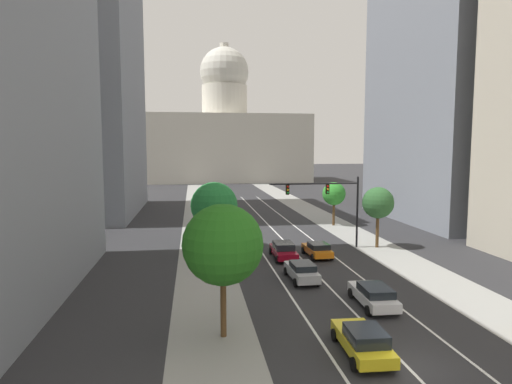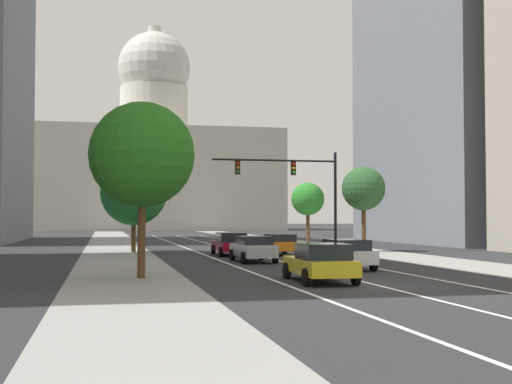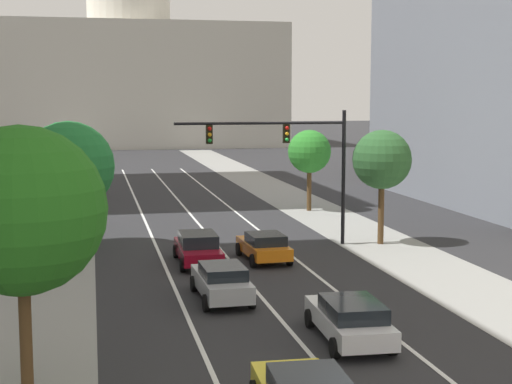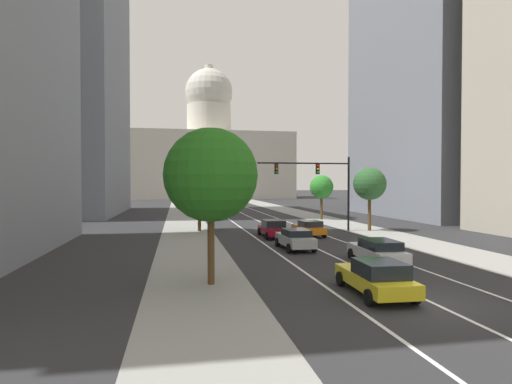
{
  "view_description": "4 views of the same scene",
  "coord_description": "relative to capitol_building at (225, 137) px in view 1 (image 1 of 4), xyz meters",
  "views": [
    {
      "loc": [
        -9.62,
        -18.01,
        10.05
      ],
      "look_at": [
        -2.33,
        32.52,
        4.83
      ],
      "focal_mm": 30.77,
      "sensor_mm": 36.0,
      "label": 1
    },
    {
      "loc": [
        -9.62,
        -23.75,
        2.44
      ],
      "look_at": [
        2.85,
        32.89,
        4.58
      ],
      "focal_mm": 48.63,
      "sensor_mm": 36.0,
      "label": 2
    },
    {
      "loc": [
        -6.36,
        -15.44,
        7.77
      ],
      "look_at": [
        2.36,
        25.71,
        2.67
      ],
      "focal_mm": 54.45,
      "sensor_mm": 36.0,
      "label": 3
    },
    {
      "loc": [
        -9.62,
        -14.59,
        4.62
      ],
      "look_at": [
        -0.39,
        34.58,
        3.53
      ],
      "focal_mm": 29.47,
      "sensor_mm": 36.0,
      "label": 4
    }
  ],
  "objects": [
    {
      "name": "car_orange",
      "position": [
        1.59,
        -93.96,
        -12.3
      ],
      "size": [
        2.12,
        4.27,
        1.37
      ],
      "rotation": [
        0.0,
        0.0,
        1.62
      ],
      "color": "orange",
      "rests_on": "ground"
    },
    {
      "name": "street_tree_mid_left",
      "position": [
        -8.13,
        -109.72,
        -8.05
      ],
      "size": [
        4.28,
        4.28,
        7.13
      ],
      "color": "#51381E",
      "rests_on": "ground"
    },
    {
      "name": "car_silver",
      "position": [
        -1.59,
        -100.75,
        -12.26
      ],
      "size": [
        2.01,
        4.49,
        1.43
      ],
      "rotation": [
        0.0,
        0.0,
        1.59
      ],
      "color": "#B2B5BA",
      "rests_on": "ground"
    },
    {
      "name": "car_white",
      "position": [
        1.58,
        -106.66,
        -12.27
      ],
      "size": [
        2.18,
        4.79,
        1.42
      ],
      "rotation": [
        0.0,
        0.0,
        1.53
      ],
      "color": "silver",
      "rests_on": "ground"
    },
    {
      "name": "office_tower_far_right",
      "position": [
        28.74,
        -75.98,
        12.67
      ],
      "size": [
        21.99,
        25.64,
        51.31
      ],
      "color": "gray",
      "rests_on": "ground"
    },
    {
      "name": "sidewalk_right",
      "position": [
        8.7,
        -79.21,
        -13.01
      ],
      "size": [
        4.69,
        130.0,
        0.01
      ],
      "primitive_type": "cube",
      "color": "gray",
      "rests_on": "ground"
    },
    {
      "name": "lane_stripe_center",
      "position": [
        0.0,
        -89.21,
        -13.01
      ],
      "size": [
        0.16,
        90.0,
        0.01
      ],
      "primitive_type": "cube",
      "color": "white",
      "rests_on": "ground"
    },
    {
      "name": "capitol_building",
      "position": [
        0.0,
        0.0,
        0.0
      ],
      "size": [
        48.48,
        23.78,
        40.46
      ],
      "color": "beige",
      "rests_on": "ground"
    },
    {
      "name": "car_yellow",
      "position": [
        -1.59,
        -112.85,
        -12.27
      ],
      "size": [
        2.19,
        4.68,
        1.47
      ],
      "rotation": [
        0.0,
        0.0,
        1.53
      ],
      "color": "yellow",
      "rests_on": "ground"
    },
    {
      "name": "traffic_signal_mast",
      "position": [
        3.83,
        -90.61,
        -7.94
      ],
      "size": [
        9.06,
        0.39,
        7.13
      ],
      "color": "black",
      "rests_on": "ground"
    },
    {
      "name": "street_tree_mid_right",
      "position": [
        8.65,
        -91.0,
        -8.51
      ],
      "size": [
        3.14,
        3.14,
        6.11
      ],
      "color": "#51381E",
      "rests_on": "ground"
    },
    {
      "name": "street_tree_near_left",
      "position": [
        -7.56,
        -88.57,
        -8.78
      ],
      "size": [
        4.72,
        4.72,
        6.61
      ],
      "color": "#51381E",
      "rests_on": "ground"
    },
    {
      "name": "sidewalk_left",
      "position": [
        -8.7,
        -79.21,
        -13.01
      ],
      "size": [
        4.69,
        130.0,
        0.01
      ],
      "primitive_type": "cube",
      "color": "gray",
      "rests_on": "ground"
    },
    {
      "name": "lane_stripe_right",
      "position": [
        3.18,
        -89.21,
        -13.01
      ],
      "size": [
        0.16,
        90.0,
        0.01
      ],
      "primitive_type": "cube",
      "color": "white",
      "rests_on": "ground"
    },
    {
      "name": "office_tower_far_left",
      "position": [
        -27.45,
        -62.56,
        10.4
      ],
      "size": [
        19.33,
        28.39,
        46.78
      ],
      "color": "gray",
      "rests_on": "ground"
    },
    {
      "name": "ground_plane",
      "position": [
        0.0,
        -74.21,
        -13.02
      ],
      "size": [
        400.0,
        400.0,
        0.0
      ],
      "primitive_type": "plane",
      "color": "#2B2B2D"
    },
    {
      "name": "lane_stripe_left",
      "position": [
        -3.18,
        -89.21,
        -13.01
      ],
      "size": [
        0.16,
        90.0,
        0.01
      ],
      "primitive_type": "cube",
      "color": "white",
      "rests_on": "ground"
    },
    {
      "name": "street_tree_near_right",
      "position": [
        8.28,
        -78.29,
        -8.94
      ],
      "size": [
        2.97,
        2.97,
        5.6
      ],
      "color": "#51381E",
      "rests_on": "ground"
    },
    {
      "name": "car_crimson",
      "position": [
        -1.59,
        -93.96,
        -12.25
      ],
      "size": [
        2.07,
        4.8,
        1.47
      ],
      "rotation": [
        0.0,
        0.0,
        1.56
      ],
      "color": "maroon",
      "rests_on": "ground"
    }
  ]
}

